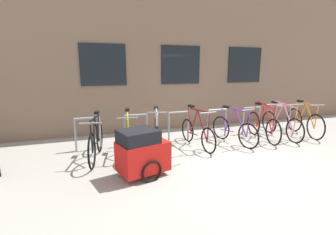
{
  "coord_description": "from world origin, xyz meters",
  "views": [
    {
      "loc": [
        -2.94,
        -4.23,
        2.05
      ],
      "look_at": [
        -0.97,
        1.6,
        0.75
      ],
      "focal_mm": 26.12,
      "sensor_mm": 36.0,
      "label": 1
    }
  ],
  "objects_px": {
    "bicycle_red": "(263,126)",
    "bicycle_yellow": "(128,140)",
    "bicycle_pink": "(281,124)",
    "bicycle_orange": "(304,122)",
    "bicycle_black": "(96,141)",
    "bicycle_purple": "(234,130)",
    "bicycle_maroon": "(197,132)",
    "bike_trailer": "(142,152)",
    "bicycle_silver": "(157,134)"
  },
  "relations": [
    {
      "from": "bicycle_red",
      "to": "bicycle_purple",
      "type": "height_order",
      "value": "bicycle_red"
    },
    {
      "from": "bicycle_pink",
      "to": "bike_trailer",
      "type": "xyz_separation_m",
      "value": [
        -4.42,
        -1.23,
        0.08
      ]
    },
    {
      "from": "bicycle_black",
      "to": "bike_trailer",
      "type": "relative_size",
      "value": 1.19
    },
    {
      "from": "bicycle_red",
      "to": "bicycle_pink",
      "type": "height_order",
      "value": "bicycle_red"
    },
    {
      "from": "bicycle_black",
      "to": "bike_trailer",
      "type": "bearing_deg",
      "value": -56.7
    },
    {
      "from": "bicycle_orange",
      "to": "bicycle_yellow",
      "type": "height_order",
      "value": "bicycle_yellow"
    },
    {
      "from": "bicycle_black",
      "to": "bicycle_silver",
      "type": "xyz_separation_m",
      "value": [
        1.43,
        0.09,
        0.01
      ]
    },
    {
      "from": "bicycle_orange",
      "to": "bicycle_pink",
      "type": "distance_m",
      "value": 0.85
    },
    {
      "from": "bicycle_silver",
      "to": "bicycle_orange",
      "type": "distance_m",
      "value": 4.62
    },
    {
      "from": "bicycle_orange",
      "to": "bicycle_pink",
      "type": "relative_size",
      "value": 0.95
    },
    {
      "from": "bicycle_red",
      "to": "bicycle_purple",
      "type": "bearing_deg",
      "value": -176.79
    },
    {
      "from": "bicycle_maroon",
      "to": "bicycle_purple",
      "type": "bearing_deg",
      "value": -3.24
    },
    {
      "from": "bicycle_orange",
      "to": "bike_trailer",
      "type": "bearing_deg",
      "value": -167.17
    },
    {
      "from": "bicycle_pink",
      "to": "bicycle_maroon",
      "type": "bearing_deg",
      "value": 179.83
    },
    {
      "from": "bicycle_silver",
      "to": "bicycle_pink",
      "type": "height_order",
      "value": "same"
    },
    {
      "from": "bicycle_yellow",
      "to": "bicycle_orange",
      "type": "bearing_deg",
      "value": 0.3
    },
    {
      "from": "bicycle_orange",
      "to": "bicycle_red",
      "type": "bearing_deg",
      "value": 178.89
    },
    {
      "from": "bicycle_maroon",
      "to": "bicycle_red",
      "type": "bearing_deg",
      "value": -0.11
    },
    {
      "from": "bicycle_purple",
      "to": "bicycle_orange",
      "type": "xyz_separation_m",
      "value": [
        2.49,
        0.03,
        0.03
      ]
    },
    {
      "from": "bicycle_red",
      "to": "bicycle_maroon",
      "type": "distance_m",
      "value": 2.05
    },
    {
      "from": "bicycle_red",
      "to": "bike_trailer",
      "type": "height_order",
      "value": "bicycle_red"
    },
    {
      "from": "bicycle_pink",
      "to": "bicycle_yellow",
      "type": "bearing_deg",
      "value": -179.33
    },
    {
      "from": "bicycle_yellow",
      "to": "bike_trailer",
      "type": "relative_size",
      "value": 1.09
    },
    {
      "from": "bicycle_black",
      "to": "bicycle_pink",
      "type": "xyz_separation_m",
      "value": [
        5.2,
        0.04,
        -0.01
      ]
    },
    {
      "from": "bicycle_black",
      "to": "bicycle_purple",
      "type": "bearing_deg",
      "value": -0.15
    },
    {
      "from": "bicycle_purple",
      "to": "bicycle_silver",
      "type": "distance_m",
      "value": 2.13
    },
    {
      "from": "bicycle_purple",
      "to": "bicycle_maroon",
      "type": "height_order",
      "value": "bicycle_maroon"
    },
    {
      "from": "bicycle_yellow",
      "to": "bike_trailer",
      "type": "height_order",
      "value": "bicycle_yellow"
    },
    {
      "from": "bike_trailer",
      "to": "bicycle_purple",
      "type": "bearing_deg",
      "value": 22.88
    },
    {
      "from": "bicycle_purple",
      "to": "bicycle_maroon",
      "type": "relative_size",
      "value": 0.97
    },
    {
      "from": "bicycle_purple",
      "to": "bicycle_silver",
      "type": "relative_size",
      "value": 0.95
    },
    {
      "from": "bicycle_yellow",
      "to": "bicycle_pink",
      "type": "xyz_separation_m",
      "value": [
        4.48,
        0.05,
        0.01
      ]
    },
    {
      "from": "bicycle_purple",
      "to": "bicycle_pink",
      "type": "xyz_separation_m",
      "value": [
        1.64,
        0.05,
        0.01
      ]
    },
    {
      "from": "bicycle_maroon",
      "to": "bicycle_black",
      "type": "bearing_deg",
      "value": -178.85
    },
    {
      "from": "bicycle_red",
      "to": "bicycle_yellow",
      "type": "bearing_deg",
      "value": -179.15
    },
    {
      "from": "bicycle_red",
      "to": "bicycle_orange",
      "type": "height_order",
      "value": "bicycle_red"
    },
    {
      "from": "bicycle_purple",
      "to": "bicycle_maroon",
      "type": "distance_m",
      "value": 1.05
    },
    {
      "from": "bicycle_silver",
      "to": "bicycle_pink",
      "type": "xyz_separation_m",
      "value": [
        3.77,
        -0.05,
        -0.02
      ]
    },
    {
      "from": "bicycle_silver",
      "to": "bicycle_maroon",
      "type": "bearing_deg",
      "value": -2.13
    },
    {
      "from": "bicycle_red",
      "to": "bicycle_pink",
      "type": "relative_size",
      "value": 0.97
    },
    {
      "from": "bicycle_red",
      "to": "bike_trailer",
      "type": "xyz_separation_m",
      "value": [
        -3.78,
        -1.23,
        0.07
      ]
    },
    {
      "from": "bicycle_orange",
      "to": "bicycle_maroon",
      "type": "bearing_deg",
      "value": 179.47
    },
    {
      "from": "bike_trailer",
      "to": "bicycle_black",
      "type": "bearing_deg",
      "value": 123.3
    },
    {
      "from": "bicycle_red",
      "to": "bicycle_pink",
      "type": "xyz_separation_m",
      "value": [
        0.65,
        -0.0,
        -0.01
      ]
    },
    {
      "from": "bicycle_maroon",
      "to": "bicycle_pink",
      "type": "distance_m",
      "value": 2.69
    },
    {
      "from": "bicycle_orange",
      "to": "bicycle_pink",
      "type": "height_order",
      "value": "bicycle_pink"
    },
    {
      "from": "bicycle_pink",
      "to": "bicycle_orange",
      "type": "bearing_deg",
      "value": -1.66
    },
    {
      "from": "bicycle_black",
      "to": "bicycle_pink",
      "type": "height_order",
      "value": "bicycle_pink"
    },
    {
      "from": "bicycle_black",
      "to": "bicycle_pink",
      "type": "relative_size",
      "value": 0.99
    },
    {
      "from": "bicycle_black",
      "to": "bicycle_yellow",
      "type": "xyz_separation_m",
      "value": [
        0.72,
        -0.01,
        -0.03
      ]
    }
  ]
}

